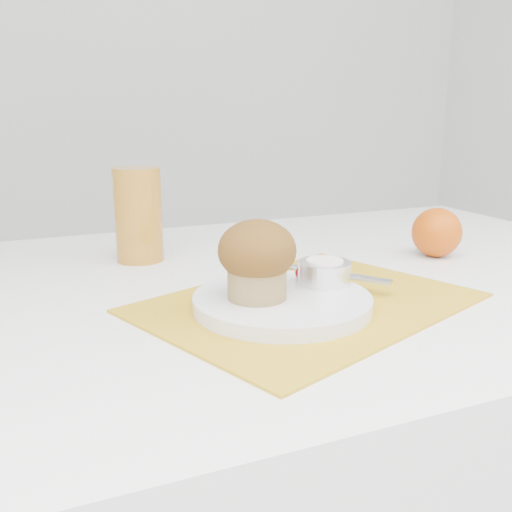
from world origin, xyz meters
name	(u,v)px	position (x,y,z in m)	size (l,w,h in m)	color
table	(298,491)	(0.00, 0.05, 0.38)	(1.20, 0.80, 0.75)	white
placemat	(308,303)	(-0.06, -0.07, 0.75)	(0.40, 0.29, 0.00)	gold
plate	(282,302)	(-0.10, -0.09, 0.76)	(0.21, 0.21, 0.02)	silver
ramekin	(324,273)	(-0.03, -0.06, 0.79)	(0.07, 0.07, 0.03)	silver
cream	(325,262)	(-0.03, -0.06, 0.80)	(0.05, 0.05, 0.01)	white
raspberry_near	(270,274)	(-0.09, -0.03, 0.78)	(0.02, 0.02, 0.02)	#570402
raspberry_far	(304,273)	(-0.05, -0.04, 0.78)	(0.02, 0.02, 0.02)	#4F0203
butter_knife	(329,273)	(0.00, -0.03, 0.77)	(0.17, 0.01, 0.00)	silver
orange	(437,232)	(0.25, 0.05, 0.79)	(0.08, 0.08, 0.08)	#C24B06
juice_glass	(138,215)	(-0.21, 0.22, 0.82)	(0.07, 0.07, 0.15)	#B47721
muffin	(257,258)	(-0.13, -0.08, 0.82)	(0.09, 0.09, 0.09)	olive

